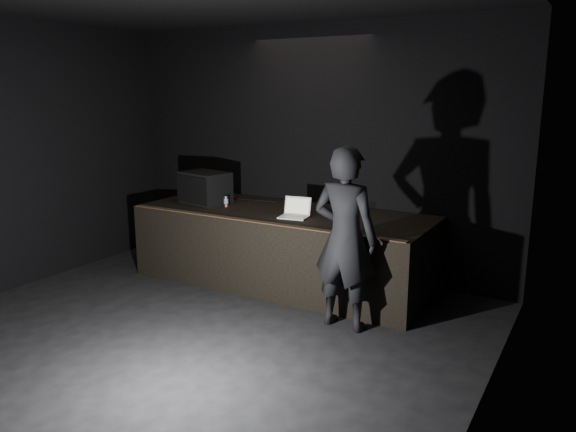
{
  "coord_description": "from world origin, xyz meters",
  "views": [
    {
      "loc": [
        3.73,
        -3.64,
        2.59
      ],
      "look_at": [
        0.32,
        2.3,
        1.05
      ],
      "focal_mm": 35.0,
      "sensor_mm": 36.0,
      "label": 1
    }
  ],
  "objects_px": {
    "stage_monitor": "(205,188)",
    "laptop": "(295,212)",
    "beer_can": "(226,201)",
    "stage_riser": "(283,247)",
    "person": "(345,238)"
  },
  "relations": [
    {
      "from": "stage_riser",
      "to": "person",
      "type": "xyz_separation_m",
      "value": [
        1.34,
        -0.95,
        0.52
      ]
    },
    {
      "from": "beer_can",
      "to": "person",
      "type": "relative_size",
      "value": 0.07
    },
    {
      "from": "stage_monitor",
      "to": "laptop",
      "type": "distance_m",
      "value": 1.58
    },
    {
      "from": "stage_riser",
      "to": "person",
      "type": "relative_size",
      "value": 1.97
    },
    {
      "from": "stage_monitor",
      "to": "beer_can",
      "type": "distance_m",
      "value": 0.44
    },
    {
      "from": "stage_riser",
      "to": "laptop",
      "type": "height_order",
      "value": "laptop"
    },
    {
      "from": "stage_monitor",
      "to": "laptop",
      "type": "xyz_separation_m",
      "value": [
        1.56,
        -0.14,
        -0.16
      ]
    },
    {
      "from": "stage_riser",
      "to": "laptop",
      "type": "distance_m",
      "value": 0.68
    },
    {
      "from": "beer_can",
      "to": "person",
      "type": "distance_m",
      "value": 2.33
    },
    {
      "from": "laptop",
      "to": "person",
      "type": "bearing_deg",
      "value": -43.67
    },
    {
      "from": "stage_riser",
      "to": "stage_monitor",
      "type": "bearing_deg",
      "value": -176.09
    },
    {
      "from": "stage_riser",
      "to": "laptop",
      "type": "relative_size",
      "value": 10.05
    },
    {
      "from": "stage_monitor",
      "to": "beer_can",
      "type": "relative_size",
      "value": 5.09
    },
    {
      "from": "stage_monitor",
      "to": "laptop",
      "type": "height_order",
      "value": "stage_monitor"
    },
    {
      "from": "laptop",
      "to": "beer_can",
      "type": "bearing_deg",
      "value": 167.33
    }
  ]
}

